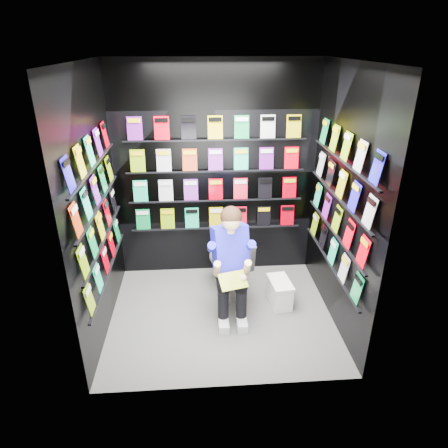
{
  "coord_description": "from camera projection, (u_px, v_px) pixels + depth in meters",
  "views": [
    {
      "loc": [
        -0.23,
        -3.57,
        2.76
      ],
      "look_at": [
        0.04,
        0.15,
        1.03
      ],
      "focal_mm": 32.0,
      "sensor_mm": 36.0,
      "label": 1
    }
  ],
  "objects": [
    {
      "name": "longbox",
      "position": [
        279.0,
        293.0,
        4.54
      ],
      "size": [
        0.24,
        0.39,
        0.27
      ],
      "primitive_type": "cube",
      "rotation": [
        0.0,
        0.0,
        0.11
      ],
      "color": "white",
      "rests_on": "floor"
    },
    {
      "name": "longbox_lid",
      "position": [
        280.0,
        282.0,
        4.47
      ],
      "size": [
        0.26,
        0.41,
        0.03
      ],
      "primitive_type": "cube",
      "rotation": [
        0.0,
        0.0,
        0.11
      ],
      "color": "white",
      "rests_on": "longbox"
    },
    {
      "name": "wall_back",
      "position": [
        216.0,
        174.0,
        4.76
      ],
      "size": [
        2.4,
        0.04,
        2.6
      ],
      "primitive_type": "cube",
      "color": "black",
      "rests_on": "floor"
    },
    {
      "name": "comics_left",
      "position": [
        98.0,
        209.0,
        3.78
      ],
      "size": [
        0.06,
        1.7,
        1.37
      ],
      "primitive_type": null,
      "color": "red",
      "rests_on": "wall_left"
    },
    {
      "name": "comics_back",
      "position": [
        216.0,
        175.0,
        4.73
      ],
      "size": [
        2.1,
        0.06,
        1.37
      ],
      "primitive_type": null,
      "color": "red",
      "rests_on": "wall_back"
    },
    {
      "name": "floor",
      "position": [
        221.0,
        315.0,
        4.4
      ],
      "size": [
        2.4,
        2.4,
        0.0
      ],
      "primitive_type": "plane",
      "color": "#595957",
      "rests_on": "ground"
    },
    {
      "name": "held_comic",
      "position": [
        233.0,
        281.0,
        3.97
      ],
      "size": [
        0.31,
        0.23,
        0.12
      ],
      "primitive_type": "cube",
      "rotation": [
        -0.96,
        0.0,
        0.27
      ],
      "color": "green",
      "rests_on": "reader"
    },
    {
      "name": "wall_right",
      "position": [
        342.0,
        202.0,
        3.93
      ],
      "size": [
        0.04,
        2.0,
        2.6
      ],
      "primitive_type": "cube",
      "color": "black",
      "rests_on": "floor"
    },
    {
      "name": "wall_left",
      "position": [
        95.0,
        209.0,
        3.78
      ],
      "size": [
        0.04,
        2.0,
        2.6
      ],
      "primitive_type": "cube",
      "color": "black",
      "rests_on": "floor"
    },
    {
      "name": "reader",
      "position": [
        230.0,
        248.0,
        4.21
      ],
      "size": [
        0.67,
        0.83,
        1.34
      ],
      "primitive_type": null,
      "rotation": [
        0.0,
        0.0,
        0.27
      ],
      "color": "#120EC6",
      "rests_on": "toilet"
    },
    {
      "name": "toilet",
      "position": [
        227.0,
        262.0,
        4.72
      ],
      "size": [
        0.6,
        0.83,
        0.73
      ],
      "primitive_type": "imported",
      "rotation": [
        0.0,
        0.0,
        3.41
      ],
      "color": "white",
      "rests_on": "floor"
    },
    {
      "name": "comics_right",
      "position": [
        339.0,
        202.0,
        3.93
      ],
      "size": [
        0.06,
        1.7,
        1.37
      ],
      "primitive_type": null,
      "color": "red",
      "rests_on": "wall_right"
    },
    {
      "name": "wall_front",
      "position": [
        230.0,
        256.0,
        2.95
      ],
      "size": [
        2.4,
        0.04,
        2.6
      ],
      "primitive_type": "cube",
      "color": "black",
      "rests_on": "floor"
    },
    {
      "name": "ceiling",
      "position": [
        220.0,
        61.0,
        3.31
      ],
      "size": [
        2.4,
        2.4,
        0.0
      ],
      "primitive_type": "plane",
      "color": "white",
      "rests_on": "floor"
    }
  ]
}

